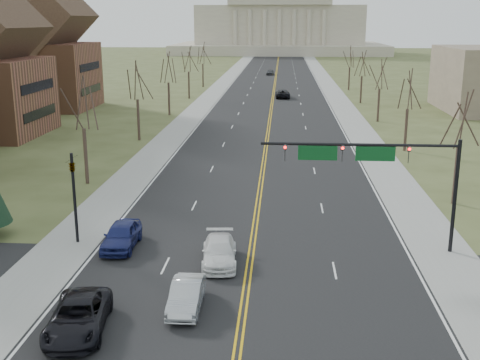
# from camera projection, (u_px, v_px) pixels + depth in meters

# --- Properties ---
(road) EXTENTS (20.00, 380.00, 0.01)m
(road) POSITION_uv_depth(u_px,v_px,m) (274.00, 86.00, 131.76)
(road) COLOR black
(road) RESTS_ON ground
(cross_road) EXTENTS (120.00, 14.00, 0.01)m
(cross_road) POSITION_uv_depth(u_px,v_px,m) (245.00, 298.00, 31.53)
(cross_road) COLOR black
(cross_road) RESTS_ON ground
(sidewalk_left) EXTENTS (4.00, 380.00, 0.03)m
(sidewalk_left) POSITION_uv_depth(u_px,v_px,m) (220.00, 86.00, 132.57)
(sidewalk_left) COLOR gray
(sidewalk_left) RESTS_ON ground
(sidewalk_right) EXTENTS (4.00, 380.00, 0.03)m
(sidewalk_right) POSITION_uv_depth(u_px,v_px,m) (329.00, 87.00, 130.95)
(sidewalk_right) COLOR gray
(sidewalk_right) RESTS_ON ground
(center_line) EXTENTS (0.42, 380.00, 0.01)m
(center_line) POSITION_uv_depth(u_px,v_px,m) (274.00, 86.00, 131.76)
(center_line) COLOR gold
(center_line) RESTS_ON road
(edge_line_left) EXTENTS (0.15, 380.00, 0.01)m
(edge_line_left) POSITION_uv_depth(u_px,v_px,m) (230.00, 86.00, 132.43)
(edge_line_left) COLOR silver
(edge_line_left) RESTS_ON road
(edge_line_right) EXTENTS (0.15, 380.00, 0.01)m
(edge_line_right) POSITION_uv_depth(u_px,v_px,m) (319.00, 87.00, 131.10)
(edge_line_right) COLOR silver
(edge_line_right) RESTS_ON road
(capitol) EXTENTS (90.00, 60.00, 50.00)m
(capitol) POSITION_uv_depth(u_px,v_px,m) (280.00, 20.00, 262.94)
(capitol) COLOR beige
(capitol) RESTS_ON ground
(signal_mast) EXTENTS (12.12, 0.44, 7.20)m
(signal_mast) POSITION_uv_depth(u_px,v_px,m) (374.00, 162.00, 36.77)
(signal_mast) COLOR black
(signal_mast) RESTS_ON ground
(signal_left) EXTENTS (0.32, 0.36, 6.00)m
(signal_left) POSITION_uv_depth(u_px,v_px,m) (74.00, 188.00, 38.59)
(signal_left) COLOR black
(signal_left) RESTS_ON ground
(tree_r_0) EXTENTS (3.74, 3.74, 8.50)m
(tree_r_0) POSITION_uv_depth(u_px,v_px,m) (461.00, 122.00, 46.14)
(tree_r_0) COLOR #32241D
(tree_r_0) RESTS_ON ground
(tree_l_0) EXTENTS (3.96, 3.96, 9.00)m
(tree_l_0) POSITION_uv_depth(u_px,v_px,m) (82.00, 106.00, 52.00)
(tree_l_0) COLOR #32241D
(tree_l_0) RESTS_ON ground
(tree_r_1) EXTENTS (3.74, 3.74, 8.50)m
(tree_r_1) POSITION_uv_depth(u_px,v_px,m) (409.00, 92.00, 65.42)
(tree_r_1) COLOR #32241D
(tree_r_1) RESTS_ON ground
(tree_l_1) EXTENTS (3.96, 3.96, 9.00)m
(tree_l_1) POSITION_uv_depth(u_px,v_px,m) (137.00, 83.00, 71.27)
(tree_l_1) COLOR #32241D
(tree_l_1) RESTS_ON ground
(tree_r_2) EXTENTS (3.74, 3.74, 8.50)m
(tree_r_2) POSITION_uv_depth(u_px,v_px,m) (380.00, 76.00, 84.69)
(tree_r_2) COLOR #32241D
(tree_r_2) RESTS_ON ground
(tree_l_2) EXTENTS (3.96, 3.96, 9.00)m
(tree_l_2) POSITION_uv_depth(u_px,v_px,m) (168.00, 69.00, 90.55)
(tree_l_2) COLOR #32241D
(tree_l_2) RESTS_ON ground
(tree_r_3) EXTENTS (3.74, 3.74, 8.50)m
(tree_r_3) POSITION_uv_depth(u_px,v_px,m) (362.00, 65.00, 103.96)
(tree_r_3) COLOR #32241D
(tree_r_3) RESTS_ON ground
(tree_l_3) EXTENTS (3.96, 3.96, 9.00)m
(tree_l_3) POSITION_uv_depth(u_px,v_px,m) (188.00, 61.00, 109.82)
(tree_l_3) COLOR #32241D
(tree_l_3) RESTS_ON ground
(tree_r_4) EXTENTS (3.74, 3.74, 8.50)m
(tree_r_4) POSITION_uv_depth(u_px,v_px,m) (350.00, 58.00, 123.24)
(tree_r_4) COLOR #32241D
(tree_r_4) RESTS_ON ground
(tree_l_4) EXTENTS (3.96, 3.96, 9.00)m
(tree_l_4) POSITION_uv_depth(u_px,v_px,m) (203.00, 54.00, 129.10)
(tree_l_4) COLOR #32241D
(tree_l_4) RESTS_ON ground
(bldg_left_far) EXTENTS (17.10, 14.28, 23.25)m
(bldg_left_far) POSITION_uv_depth(u_px,v_px,m) (37.00, 49.00, 97.18)
(bldg_left_far) COLOR brown
(bldg_left_far) RESTS_ON ground
(car_sb_inner_lead) EXTENTS (1.54, 4.32, 1.42)m
(car_sb_inner_lead) POSITION_uv_depth(u_px,v_px,m) (186.00, 295.00, 30.28)
(car_sb_inner_lead) COLOR #ADB1B6
(car_sb_inner_lead) RESTS_ON road
(car_sb_outer_lead) EXTENTS (3.22, 5.79, 1.53)m
(car_sb_outer_lead) POSITION_uv_depth(u_px,v_px,m) (78.00, 317.00, 27.99)
(car_sb_outer_lead) COLOR black
(car_sb_outer_lead) RESTS_ON road
(car_sb_inner_second) EXTENTS (2.45, 5.11, 1.44)m
(car_sb_inner_second) POSITION_uv_depth(u_px,v_px,m) (219.00, 252.00, 35.91)
(car_sb_inner_second) COLOR white
(car_sb_inner_second) RESTS_ON road
(car_sb_outer_second) EXTENTS (2.01, 4.87, 1.65)m
(car_sb_outer_second) POSITION_uv_depth(u_px,v_px,m) (121.00, 235.00, 38.37)
(car_sb_outer_second) COLOR navy
(car_sb_outer_second) RESTS_ON road
(car_far_nb) EXTENTS (2.78, 5.66, 1.55)m
(car_far_nb) POSITION_uv_depth(u_px,v_px,m) (283.00, 94.00, 112.28)
(car_far_nb) COLOR black
(car_far_nb) RESTS_ON road
(car_far_sb) EXTENTS (2.10, 4.37, 1.44)m
(car_far_sb) POSITION_uv_depth(u_px,v_px,m) (270.00, 72.00, 159.14)
(car_far_sb) COLOR #434449
(car_far_sb) RESTS_ON road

